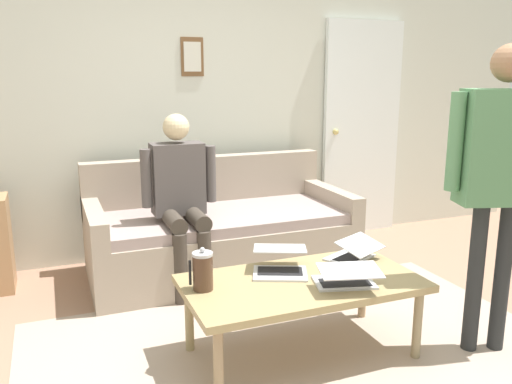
# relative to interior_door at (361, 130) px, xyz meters

# --- Properties ---
(ground_plane) EXTENTS (7.68, 7.68, 0.00)m
(ground_plane) POSITION_rel_interior_door_xyz_m (1.61, 2.11, -1.02)
(ground_plane) COLOR #99725B
(area_rug) EXTENTS (3.05, 2.16, 0.01)m
(area_rug) POSITION_rel_interior_door_xyz_m (1.61, 2.05, -1.02)
(area_rug) COLOR tan
(area_rug) RESTS_ON ground_plane
(back_wall) EXTENTS (7.04, 0.11, 2.70)m
(back_wall) POSITION_rel_interior_door_xyz_m (1.61, -0.09, 0.33)
(back_wall) COLOR silver
(back_wall) RESTS_ON ground_plane
(interior_door) EXTENTS (0.82, 0.09, 2.05)m
(interior_door) POSITION_rel_interior_door_xyz_m (0.00, 0.00, 0.00)
(interior_door) COLOR white
(interior_door) RESTS_ON ground_plane
(couch) EXTENTS (2.04, 0.95, 0.88)m
(couch) POSITION_rel_interior_door_xyz_m (1.63, 0.53, -0.72)
(couch) COLOR #A39281
(couch) RESTS_ON ground_plane
(coffee_table) EXTENTS (1.30, 0.69, 0.45)m
(coffee_table) POSITION_rel_interior_door_xyz_m (1.61, 1.95, -0.62)
(coffee_table) COLOR #9C8558
(coffee_table) RESTS_ON ground_plane
(laptop_left) EXTENTS (0.39, 0.38, 0.12)m
(laptop_left) POSITION_rel_interior_door_xyz_m (1.43, 2.12, -0.53)
(laptop_left) COLOR silver
(laptop_left) RESTS_ON coffee_table
(laptop_center) EXTENTS (0.38, 0.36, 0.13)m
(laptop_center) POSITION_rel_interior_door_xyz_m (1.17, 1.77, -0.54)
(laptop_center) COLOR silver
(laptop_center) RESTS_ON coffee_table
(laptop_right) EXTENTS (0.41, 0.42, 0.13)m
(laptop_right) POSITION_rel_interior_door_xyz_m (1.68, 1.80, -0.53)
(laptop_right) COLOR silver
(laptop_right) RESTS_ON coffee_table
(french_press) EXTENTS (0.13, 0.11, 0.23)m
(french_press) POSITION_rel_interior_door_xyz_m (2.16, 1.88, -0.47)
(french_press) COLOR #4C3323
(french_press) RESTS_ON coffee_table
(person_standing) EXTENTS (0.59, 0.32, 1.71)m
(person_standing) POSITION_rel_interior_door_xyz_m (0.61, 2.29, 0.07)
(person_standing) COLOR #272829
(person_standing) RESTS_ON ground_plane
(person_seated) EXTENTS (0.55, 0.51, 1.28)m
(person_seated) POSITION_rel_interior_door_xyz_m (1.99, 0.76, -0.30)
(person_seated) COLOR #40372E
(person_seated) RESTS_ON ground_plane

